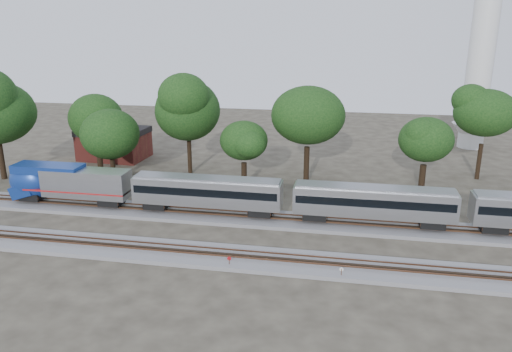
# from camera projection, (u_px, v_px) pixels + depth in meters

# --- Properties ---
(ground) EXTENTS (160.00, 160.00, 0.00)m
(ground) POSITION_uv_depth(u_px,v_px,m) (232.00, 241.00, 51.05)
(ground) COLOR #383328
(ground) RESTS_ON ground
(track_far) EXTENTS (160.00, 5.00, 0.73)m
(track_far) POSITION_uv_depth(u_px,v_px,m) (244.00, 218.00, 56.62)
(track_far) COLOR slate
(track_far) RESTS_ON ground
(track_near) EXTENTS (160.00, 5.00, 0.73)m
(track_near) POSITION_uv_depth(u_px,v_px,m) (222.00, 257.00, 47.23)
(track_near) COLOR slate
(track_near) RESTS_ON ground
(train) EXTENTS (88.71, 3.06, 4.51)m
(train) POSITION_uv_depth(u_px,v_px,m) (375.00, 201.00, 53.24)
(train) COLOR #B0B2B7
(train) RESTS_ON ground
(switch_stand_red) EXTENTS (0.36, 0.11, 1.13)m
(switch_stand_red) POSITION_uv_depth(u_px,v_px,m) (229.00, 261.00, 45.26)
(switch_stand_red) COLOR #512D19
(switch_stand_red) RESTS_ON ground
(switch_stand_white) EXTENTS (0.36, 0.07, 1.13)m
(switch_stand_white) POSITION_uv_depth(u_px,v_px,m) (341.00, 272.00, 43.29)
(switch_stand_white) COLOR #512D19
(switch_stand_white) RESTS_ON ground
(switch_lever) EXTENTS (0.58, 0.48, 0.30)m
(switch_lever) POSITION_uv_depth(u_px,v_px,m) (283.00, 269.00, 44.99)
(switch_lever) COLOR #512D19
(switch_lever) RESTS_ON ground
(brick_building) EXTENTS (10.76, 7.88, 4.98)m
(brick_building) POSITION_uv_depth(u_px,v_px,m) (114.00, 143.00, 81.45)
(brick_building) COLOR maroon
(brick_building) RESTS_ON ground
(tree_1) EXTENTS (8.27, 8.27, 11.65)m
(tree_1) POSITION_uv_depth(u_px,v_px,m) (96.00, 119.00, 72.01)
(tree_1) COLOR black
(tree_1) RESTS_ON ground
(tree_2) EXTENTS (6.90, 6.90, 9.73)m
(tree_2) POSITION_uv_depth(u_px,v_px,m) (110.00, 134.00, 68.22)
(tree_2) COLOR black
(tree_2) RESTS_ON ground
(tree_3) EXTENTS (9.56, 9.56, 13.48)m
(tree_3) POSITION_uv_depth(u_px,v_px,m) (188.00, 110.00, 71.10)
(tree_3) COLOR black
(tree_3) RESTS_ON ground
(tree_4) EXTENTS (6.68, 6.68, 9.41)m
(tree_4) POSITION_uv_depth(u_px,v_px,m) (244.00, 141.00, 65.47)
(tree_4) COLOR black
(tree_4) RESTS_ON ground
(tree_5) EXTENTS (9.63, 9.63, 13.57)m
(tree_5) POSITION_uv_depth(u_px,v_px,m) (308.00, 115.00, 67.01)
(tree_5) COLOR black
(tree_5) RESTS_ON ground
(tree_6) EXTENTS (7.33, 7.33, 10.34)m
(tree_6) POSITION_uv_depth(u_px,v_px,m) (426.00, 140.00, 63.16)
(tree_6) COLOR black
(tree_6) RESTS_ON ground
(tree_7) EXTENTS (9.66, 9.66, 13.62)m
(tree_7) POSITION_uv_depth(u_px,v_px,m) (486.00, 113.00, 68.54)
(tree_7) COLOR black
(tree_7) RESTS_ON ground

